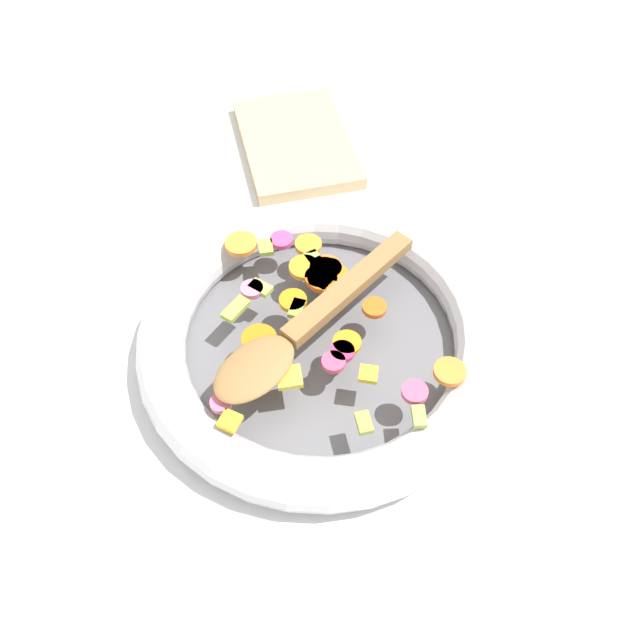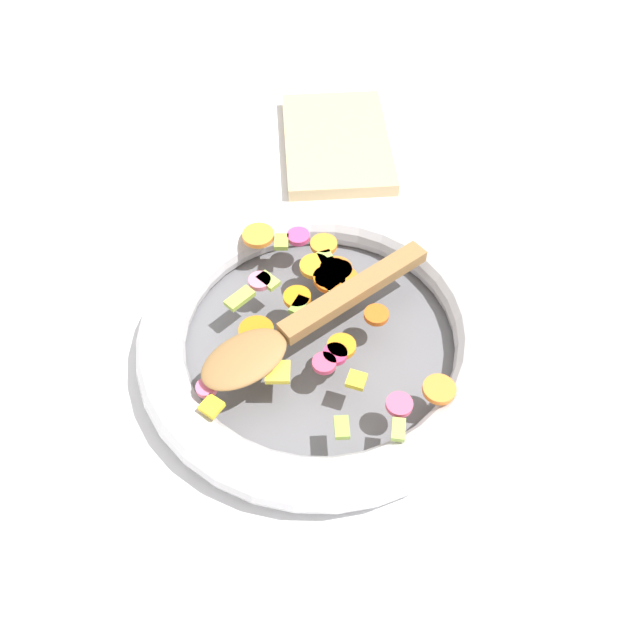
% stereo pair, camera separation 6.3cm
% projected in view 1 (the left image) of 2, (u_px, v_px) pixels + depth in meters
% --- Properties ---
extents(ground_plane, '(4.00, 4.00, 0.00)m').
position_uv_depth(ground_plane, '(320.00, 348.00, 0.67)').
color(ground_plane, silver).
extents(skillet, '(0.38, 0.38, 0.05)m').
position_uv_depth(skillet, '(320.00, 336.00, 0.65)').
color(skillet, slate).
rests_on(skillet, ground_plane).
extents(chopped_vegetables, '(0.29, 0.25, 0.01)m').
position_uv_depth(chopped_vegetables, '(313.00, 303.00, 0.64)').
color(chopped_vegetables, orange).
rests_on(chopped_vegetables, skillet).
extents(wooden_spoon, '(0.18, 0.25, 0.01)m').
position_uv_depth(wooden_spoon, '(299.00, 330.00, 0.61)').
color(wooden_spoon, olive).
rests_on(wooden_spoon, chopped_vegetables).
extents(cutting_board, '(0.22, 0.14, 0.02)m').
position_uv_depth(cutting_board, '(296.00, 143.00, 0.87)').
color(cutting_board, tan).
rests_on(cutting_board, ground_plane).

